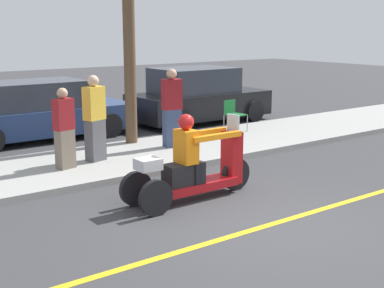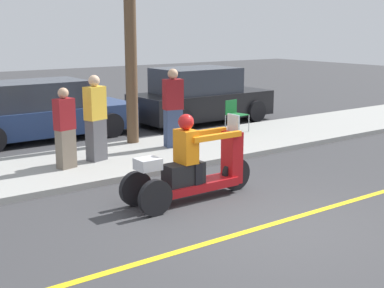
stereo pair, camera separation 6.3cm
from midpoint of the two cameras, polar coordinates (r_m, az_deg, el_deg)
name	(u,v)px [view 2 (the right image)]	position (r m, az deg, el deg)	size (l,w,h in m)	color
ground_plane	(267,226)	(7.96, 8.19, -8.65)	(60.00, 60.00, 0.00)	#38383A
lane_stripe	(258,228)	(7.85, 7.28, -8.91)	(24.00, 0.12, 0.01)	gold
sidewalk_strip	(117,160)	(11.52, -7.89, -1.68)	(28.00, 2.80, 0.12)	#9E9E99
motorcycle_trike	(192,169)	(8.87, 0.22, -2.73)	(2.44, 0.69, 1.47)	black
spectator_mid_group	(96,120)	(11.13, -10.09, 2.56)	(0.48, 0.37, 1.77)	#515156
spectator_far_back	(173,110)	(12.26, -1.89, 3.70)	(0.47, 0.34, 1.80)	#38476B
spectator_end_of_line	(65,130)	(10.65, -13.23, 1.49)	(0.42, 0.31, 1.58)	#726656
folding_chair_curbside	(234,112)	(14.23, 4.67, 3.40)	(0.53, 0.53, 0.82)	#A5A8AD
parked_car_lot_right	(39,112)	(14.22, -15.90, 3.31)	(4.71, 1.95, 1.50)	navy
parked_car_lot_center	(200,97)	(16.20, 0.93, 5.05)	(4.23, 2.11, 1.65)	black
tree_trunk	(131,71)	(12.71, -6.35, 7.77)	(0.28, 0.28, 3.42)	brown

